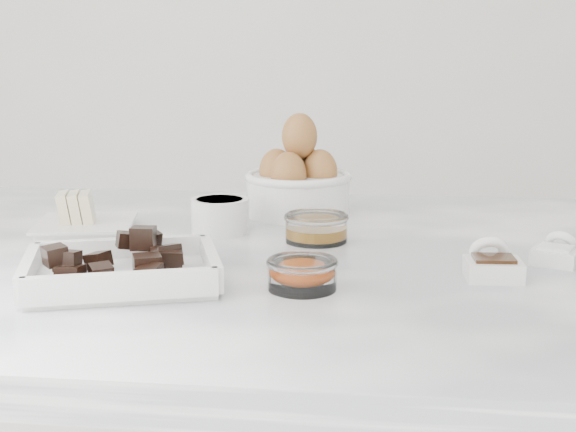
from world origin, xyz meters
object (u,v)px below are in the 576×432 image
(butter_plate, at_px, (84,219))
(egg_bowl, at_px, (298,182))
(vanilla_spoon, at_px, (492,264))
(salt_spoon, at_px, (557,253))
(chocolate_dish, at_px, (122,265))
(sugar_ramekin, at_px, (220,214))
(honey_bowl, at_px, (316,227))
(zest_bowl, at_px, (302,273))

(butter_plate, relative_size, egg_bowl, 0.94)
(vanilla_spoon, bearing_deg, butter_plate, 163.07)
(salt_spoon, bearing_deg, chocolate_dish, -163.47)
(sugar_ramekin, distance_m, vanilla_spoon, 0.39)
(sugar_ramekin, relative_size, egg_bowl, 0.49)
(vanilla_spoon, height_order, salt_spoon, vanilla_spoon)
(honey_bowl, bearing_deg, egg_bowl, 104.21)
(chocolate_dish, height_order, salt_spoon, chocolate_dish)
(sugar_ramekin, xyz_separation_m, egg_bowl, (0.09, 0.13, 0.02))
(sugar_ramekin, xyz_separation_m, salt_spoon, (0.43, -0.11, -0.01))
(vanilla_spoon, bearing_deg, zest_bowl, -161.65)
(sugar_ramekin, distance_m, salt_spoon, 0.44)
(egg_bowl, bearing_deg, butter_plate, -153.18)
(sugar_ramekin, bearing_deg, salt_spoon, -14.25)
(egg_bowl, height_order, salt_spoon, egg_bowl)
(egg_bowl, height_order, honey_bowl, egg_bowl)
(chocolate_dish, distance_m, honey_bowl, 0.29)
(honey_bowl, bearing_deg, chocolate_dish, -131.43)
(honey_bowl, bearing_deg, salt_spoon, -14.33)
(vanilla_spoon, relative_size, salt_spoon, 1.01)
(chocolate_dish, xyz_separation_m, egg_bowl, (0.15, 0.38, 0.03))
(chocolate_dish, bearing_deg, butter_plate, 119.00)
(chocolate_dish, height_order, honey_bowl, chocolate_dish)
(chocolate_dish, relative_size, butter_plate, 1.59)
(egg_bowl, relative_size, zest_bowl, 2.09)
(butter_plate, xyz_separation_m, zest_bowl, (0.33, -0.23, 0.00))
(sugar_ramekin, relative_size, zest_bowl, 1.03)
(chocolate_dish, height_order, zest_bowl, chocolate_dish)
(chocolate_dish, bearing_deg, sugar_ramekin, 77.35)
(zest_bowl, distance_m, vanilla_spoon, 0.22)
(honey_bowl, xyz_separation_m, zest_bowl, (0.00, -0.21, -0.00))
(sugar_ramekin, distance_m, egg_bowl, 0.16)
(butter_plate, relative_size, sugar_ramekin, 1.92)
(chocolate_dish, distance_m, butter_plate, 0.27)
(chocolate_dish, xyz_separation_m, zest_bowl, (0.19, 0.01, -0.00))
(salt_spoon, bearing_deg, egg_bowl, 144.51)
(chocolate_dish, distance_m, sugar_ramekin, 0.26)
(butter_plate, xyz_separation_m, vanilla_spoon, (0.53, -0.16, -0.00))
(chocolate_dish, relative_size, egg_bowl, 1.50)
(chocolate_dish, xyz_separation_m, sugar_ramekin, (0.06, 0.25, 0.00))
(sugar_ramekin, bearing_deg, butter_plate, -175.62)
(honey_bowl, bearing_deg, zest_bowl, -89.38)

